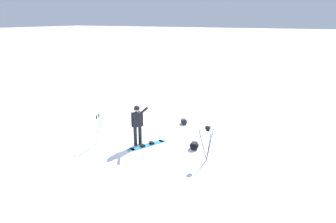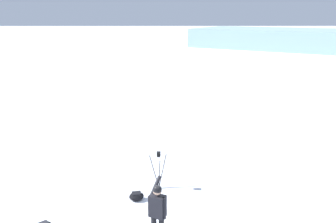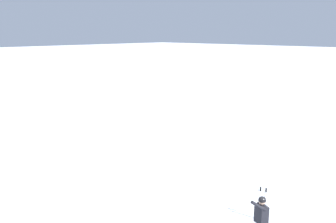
{
  "view_description": "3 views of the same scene",
  "coord_description": "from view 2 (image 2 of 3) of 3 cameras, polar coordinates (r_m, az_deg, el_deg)",
  "views": [
    {
      "loc": [
        -9.65,
        -6.1,
        4.96
      ],
      "look_at": [
        -0.08,
        -0.99,
        1.55
      ],
      "focal_mm": 31.78,
      "sensor_mm": 36.0,
      "label": 1
    },
    {
      "loc": [
        -0.52,
        8.05,
        5.77
      ],
      "look_at": [
        -0.62,
        -1.84,
        2.96
      ],
      "focal_mm": 37.36,
      "sensor_mm": 36.0,
      "label": 2
    },
    {
      "loc": [
        4.6,
        -9.03,
        6.46
      ],
      "look_at": [
        -1.24,
        -2.83,
        4.61
      ],
      "focal_mm": 39.55,
      "sensor_mm": 36.0,
      "label": 3
    }
  ],
  "objects": [
    {
      "name": "snowboarder",
      "position": [
        9.12,
        -1.7,
        -15.58
      ],
      "size": [
        0.47,
        0.76,
        1.7
      ],
      "color": "black",
      "rests_on": "ground_plane"
    },
    {
      "name": "camera_tripod",
      "position": [
        11.79,
        -1.53,
        -8.32
      ],
      "size": [
        0.59,
        0.56,
        1.31
      ],
      "color": "#262628",
      "rests_on": "ground_plane"
    },
    {
      "name": "gear_bag_large",
      "position": [
        11.48,
        -5.16,
        -13.58
      ],
      "size": [
        0.52,
        0.44,
        0.26
      ],
      "color": "black",
      "rests_on": "ground_plane"
    }
  ]
}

